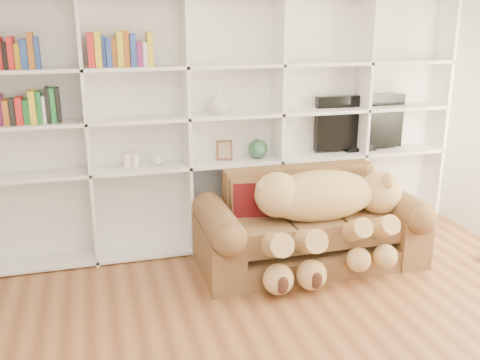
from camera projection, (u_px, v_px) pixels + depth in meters
name	position (u px, v px, depth m)	size (l,w,h in m)	color
wall_back	(228.00, 106.00, 5.13)	(5.00, 0.02, 2.70)	white
bookshelf	(207.00, 114.00, 4.95)	(4.43, 0.35, 2.40)	white
sofa	(309.00, 230.00, 4.85)	(2.00, 0.86, 0.84)	brown
teddy_bear	(324.00, 208.00, 4.63)	(1.51, 0.82, 0.88)	tan
throw_pillow	(251.00, 202.00, 4.76)	(0.33, 0.11, 0.33)	#520E0E
tv	(359.00, 123.00, 5.40)	(0.95, 0.18, 0.56)	black
picture_frame	(224.00, 150.00, 5.04)	(0.15, 0.03, 0.19)	brown
green_vase	(258.00, 149.00, 5.13)	(0.19, 0.19, 0.19)	#2B5438
figurine_tall	(127.00, 160.00, 4.81)	(0.07, 0.07, 0.14)	silver
figurine_short	(135.00, 160.00, 4.83)	(0.08, 0.08, 0.14)	silver
snow_globe	(158.00, 160.00, 4.89)	(0.09, 0.09, 0.09)	white
shelf_vase	(218.00, 102.00, 4.89)	(0.20, 0.20, 0.21)	beige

